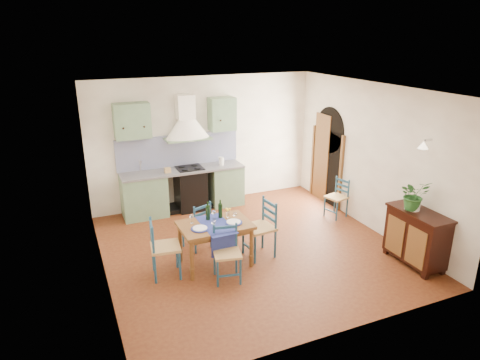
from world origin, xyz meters
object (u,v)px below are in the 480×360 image
object	(u,v)px
dining_table	(215,229)
sideboard	(416,236)
potted_plant	(414,195)
chair_near	(227,253)

from	to	relation	value
dining_table	sideboard	world-z (taller)	dining_table
dining_table	potted_plant	size ratio (longest dim) A/B	2.31
dining_table	chair_near	distance (m)	0.53
sideboard	potted_plant	size ratio (longest dim) A/B	2.09
dining_table	sideboard	bearing A→B (deg)	-22.79
chair_near	potted_plant	world-z (taller)	potted_plant
sideboard	potted_plant	world-z (taller)	potted_plant
chair_near	dining_table	bearing A→B (deg)	90.57
dining_table	sideboard	size ratio (longest dim) A/B	1.10
chair_near	sideboard	size ratio (longest dim) A/B	0.83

